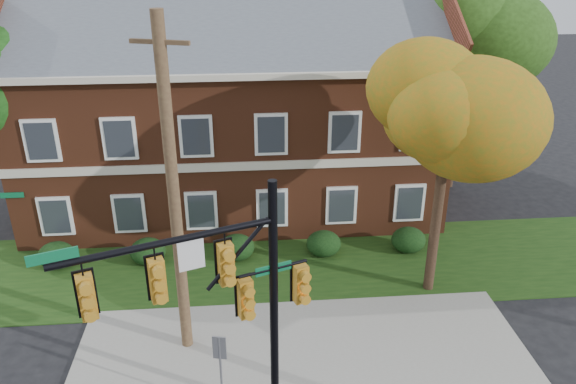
{
  "coord_description": "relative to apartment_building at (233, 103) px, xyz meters",
  "views": [
    {
      "loc": [
        -1.64,
        -12.83,
        11.84
      ],
      "look_at": [
        -0.27,
        3.0,
        4.57
      ],
      "focal_mm": 35.0,
      "sensor_mm": 36.0,
      "label": 1
    }
  ],
  "objects": [
    {
      "name": "utility_pole",
      "position": [
        -1.59,
        -10.4,
        0.21
      ],
      "size": [
        1.55,
        0.59,
        10.25
      ],
      "rotation": [
        0.0,
        0.0,
        -0.31
      ],
      "color": "#4A3222",
      "rests_on": "ground"
    },
    {
      "name": "hedge_right",
      "position": [
        3.5,
        -5.25,
        -4.46
      ],
      "size": [
        1.4,
        1.26,
        1.05
      ],
      "primitive_type": "ellipsoid",
      "color": "black",
      "rests_on": "ground"
    },
    {
      "name": "hedge_center",
      "position": [
        0.0,
        -5.25,
        -4.46
      ],
      "size": [
        1.4,
        1.26,
        1.05
      ],
      "primitive_type": "ellipsoid",
      "color": "black",
      "rests_on": "ground"
    },
    {
      "name": "grass_strip",
      "position": [
        2.0,
        -5.95,
        -4.97
      ],
      "size": [
        30.0,
        6.0,
        0.04
      ],
      "primitive_type": "cube",
      "color": "#193811",
      "rests_on": "ground"
    },
    {
      "name": "sidewalk",
      "position": [
        2.0,
        -10.95,
        -4.95
      ],
      "size": [
        14.0,
        5.0,
        0.08
      ],
      "primitive_type": "cube",
      "color": "gray",
      "rests_on": "ground"
    },
    {
      "name": "apartment_building",
      "position": [
        0.0,
        0.0,
        0.0
      ],
      "size": [
        18.8,
        8.8,
        9.74
      ],
      "color": "brown",
      "rests_on": "ground"
    },
    {
      "name": "tree_near_right",
      "position": [
        7.22,
        -8.09,
        1.68
      ],
      "size": [
        4.5,
        4.25,
        8.58
      ],
      "color": "black",
      "rests_on": "ground"
    },
    {
      "name": "hedge_far_right",
      "position": [
        7.0,
        -5.25,
        -4.46
      ],
      "size": [
        1.4,
        1.26,
        1.05
      ],
      "primitive_type": "ellipsoid",
      "color": "black",
      "rests_on": "ground"
    },
    {
      "name": "ground",
      "position": [
        2.0,
        -11.95,
        -4.99
      ],
      "size": [
        120.0,
        120.0,
        0.0
      ],
      "primitive_type": "plane",
      "color": "black",
      "rests_on": "ground"
    },
    {
      "name": "hedge_left",
      "position": [
        -3.5,
        -5.25,
        -4.46
      ],
      "size": [
        1.4,
        1.26,
        1.05
      ],
      "primitive_type": "ellipsoid",
      "color": "black",
      "rests_on": "ground"
    },
    {
      "name": "sign_post",
      "position": [
        -0.42,
        -13.16,
        -3.29
      ],
      "size": [
        0.36,
        0.12,
        2.5
      ],
      "rotation": [
        0.0,
        0.0,
        -0.21
      ],
      "color": "slate",
      "rests_on": "ground"
    },
    {
      "name": "traffic_signal",
      "position": [
        -0.16,
        -13.75,
        -0.72
      ],
      "size": [
        5.85,
        2.26,
        6.88
      ],
      "rotation": [
        0.0,
        0.0,
        0.35
      ],
      "color": "gray",
      "rests_on": "ground"
    },
    {
      "name": "tree_right_rear",
      "position": [
        11.31,
        0.86,
        3.13
      ],
      "size": [
        6.3,
        5.95,
        10.62
      ],
      "color": "black",
      "rests_on": "ground"
    },
    {
      "name": "hedge_far_left",
      "position": [
        -7.0,
        -5.25,
        -4.46
      ],
      "size": [
        1.4,
        1.26,
        1.05
      ],
      "primitive_type": "ellipsoid",
      "color": "black",
      "rests_on": "ground"
    }
  ]
}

